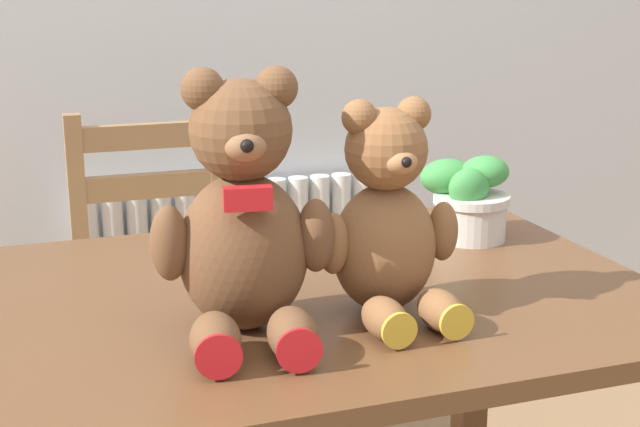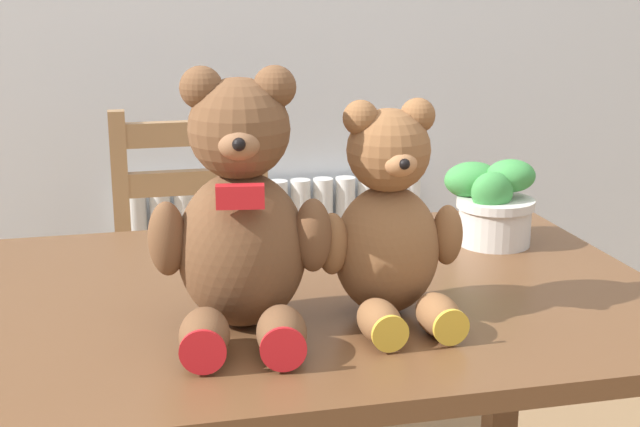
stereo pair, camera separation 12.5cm
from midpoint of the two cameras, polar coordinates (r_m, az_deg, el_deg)
The scene contains 6 objects.
radiator at distance 2.68m, azimuth -1.30°, elevation -5.07°, with size 0.88×0.10×0.62m.
dining_table at distance 1.45m, azimuth 0.73°, elevation -9.07°, with size 1.17×0.79×0.72m.
wooden_chair_behind at distance 2.17m, azimuth -6.09°, elevation -5.06°, with size 0.38×0.40×0.88m.
teddy_bear_left at distance 1.21m, azimuth -2.14°, elevation -0.46°, with size 0.26×0.27×0.37m.
teddy_bear_right at distance 1.28m, azimuth 7.28°, elevation -0.81°, with size 0.22×0.22×0.32m.
potted_plant at distance 1.67m, azimuth 13.11°, elevation 0.67°, with size 0.16×0.16×0.16m.
Camera 2 is at (-0.26, -0.90, 1.20)m, focal length 50.00 mm.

